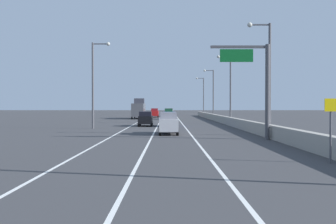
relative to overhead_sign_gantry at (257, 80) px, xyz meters
name	(u,v)px	position (x,y,z in m)	size (l,w,h in m)	color
ground_plane	(171,121)	(-6.48, 37.25, -4.73)	(320.00, 320.00, 0.00)	#38383A
lane_stripe_left	(136,123)	(-11.98, 28.25, -4.73)	(0.16, 130.00, 0.00)	silver
lane_stripe_center	(158,123)	(-8.48, 28.25, -4.73)	(0.16, 130.00, 0.00)	silver
lane_stripe_right	(181,123)	(-4.98, 28.25, -4.73)	(0.16, 130.00, 0.00)	silver
jersey_barrier_right	(241,124)	(1.34, 13.25, -4.18)	(0.60, 120.00, 1.10)	#9E998E
overhead_sign_gantry	(257,80)	(0.00, 0.00, 0.00)	(4.68, 0.36, 7.50)	#47474C
speed_advisory_sign	(330,125)	(0.44, -12.25, -2.96)	(0.60, 0.11, 3.00)	#4C4C51
lamp_post_right_second	(266,71)	(1.71, 3.93, 1.07)	(2.14, 0.44, 10.09)	#4C4C51
lamp_post_right_third	(228,84)	(1.83, 25.70, 1.07)	(2.14, 0.44, 10.09)	#4C4C51
lamp_post_right_fourth	(211,90)	(1.93, 47.46, 1.07)	(2.14, 0.44, 10.09)	#4C4C51
lamp_post_right_fifth	(202,94)	(1.99, 69.22, 1.07)	(2.14, 0.44, 10.09)	#4C4C51
lamp_post_left_mid	(94,79)	(-15.62, 14.29, 1.07)	(2.14, 0.44, 10.09)	#4C4C51
car_red_0	(154,113)	(-10.17, 56.84, -3.70)	(1.78, 4.74, 2.07)	red
car_silver_1	(168,123)	(-7.09, 5.64, -3.70)	(1.88, 4.68, 2.06)	#B7B7BC
car_black_2	(145,119)	(-10.04, 19.61, -3.77)	(1.88, 4.26, 1.93)	black
car_blue_3	(168,119)	(-6.97, 19.14, -3.78)	(2.01, 4.59, 1.89)	#1E389E
car_white_4	(169,112)	(-6.76, 63.27, -3.70)	(1.96, 4.16, 2.07)	white
car_green_5	(168,114)	(-6.96, 44.58, -3.67)	(1.85, 4.24, 2.14)	#196033
box_truck	(138,109)	(-13.16, 48.27, -2.80)	(2.57, 9.11, 4.21)	#4C4C51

